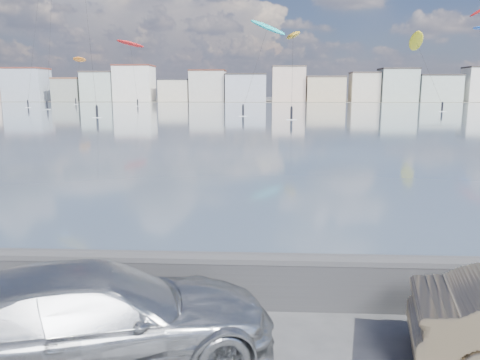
# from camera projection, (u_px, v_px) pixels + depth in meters

# --- Properties ---
(bay_water) EXTENTS (500.00, 177.00, 0.00)m
(bay_water) POSITION_uv_depth(u_px,v_px,m) (257.00, 111.00, 96.05)
(bay_water) COLOR #344550
(bay_water) RESTS_ON ground
(far_shore_strip) EXTENTS (500.00, 60.00, 0.00)m
(far_shore_strip) POSITION_uv_depth(u_px,v_px,m) (261.00, 101.00, 202.50)
(far_shore_strip) COLOR #4C473D
(far_shore_strip) RESTS_ON ground
(seawall) EXTENTS (400.00, 0.36, 1.08)m
(seawall) POSITION_uv_depth(u_px,v_px,m) (184.00, 277.00, 8.81)
(seawall) COLOR #28282B
(seawall) RESTS_ON ground
(far_buildings) EXTENTS (240.79, 13.26, 14.60)m
(far_buildings) POSITION_uv_depth(u_px,v_px,m) (264.00, 86.00, 187.58)
(far_buildings) COLOR beige
(far_buildings) RESTS_ON ground
(car_silver) EXTENTS (5.72, 3.82, 1.54)m
(car_silver) POSITION_uv_depth(u_px,v_px,m) (95.00, 319.00, 6.76)
(car_silver) COLOR #A2A5A9
(car_silver) RESTS_ON ground
(kitesurfer_0) EXTENTS (3.91, 20.25, 21.51)m
(kitesurfer_0) POSITION_uv_depth(u_px,v_px,m) (479.00, 29.00, 124.38)
(kitesurfer_0) COLOR blue
(kitesurfer_0) RESTS_ON ground
(kitesurfer_1) EXTENTS (8.10, 8.60, 18.98)m
(kitesurfer_1) POSITION_uv_depth(u_px,v_px,m) (130.00, 45.00, 133.19)
(kitesurfer_1) COLOR red
(kitesurfer_1) RESTS_ON ground
(kitesurfer_3) EXTENTS (6.16, 16.29, 17.16)m
(kitesurfer_3) POSITION_uv_depth(u_px,v_px,m) (416.00, 42.00, 102.95)
(kitesurfer_3) COLOR yellow
(kitesurfer_3) RESTS_ON ground
(kitesurfer_6) EXTENTS (4.21, 15.43, 15.59)m
(kitesurfer_6) POSITION_uv_depth(u_px,v_px,m) (80.00, 60.00, 154.78)
(kitesurfer_6) COLOR orange
(kitesurfer_6) RESTS_ON ground
(kitesurfer_9) EXTENTS (8.54, 17.15, 17.84)m
(kitesurfer_9) POSITION_uv_depth(u_px,v_px,m) (267.00, 29.00, 86.98)
(kitesurfer_9) COLOR #19BFBF
(kitesurfer_9) RESTS_ON ground
(kitesurfer_11) EXTENTS (3.20, 18.89, 14.68)m
(kitesurfer_11) POSITION_uv_depth(u_px,v_px,m) (293.00, 36.00, 78.34)
(kitesurfer_11) COLOR #BF8C19
(kitesurfer_11) RESTS_ON ground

